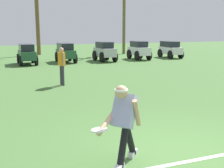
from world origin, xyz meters
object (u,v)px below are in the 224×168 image
object	(u,v)px
frisbee_thrower	(124,121)
teammate_midfield	(62,63)
frisbee_in_flight	(99,130)
palm_tree_left_of_centre	(124,9)
parked_car_slot_g	(170,49)
parked_car_slot_f	(139,50)
parked_car_slot_e	(105,51)
palm_tree_far_left	(37,7)
parked_car_slot_c	(27,53)
parked_car_slot_d	(65,52)

from	to	relation	value
frisbee_thrower	teammate_midfield	xyz separation A→B (m)	(0.68, 7.36, 0.15)
frisbee_in_flight	palm_tree_left_of_centre	world-z (taller)	palm_tree_left_of_centre
frisbee_thrower	parked_car_slot_g	distance (m)	19.42
parked_car_slot_f	palm_tree_left_of_centre	size ratio (longest dim) A/B	0.35
parked_car_slot_e	palm_tree_far_left	world-z (taller)	palm_tree_far_left
palm_tree_left_of_centre	parked_car_slot_c	bearing A→B (deg)	-152.12
frisbee_thrower	frisbee_in_flight	world-z (taller)	frisbee_thrower
parked_car_slot_c	parked_car_slot_d	xyz separation A→B (m)	(2.68, 0.24, 0.00)
parked_car_slot_e	parked_car_slot_g	bearing A→B (deg)	2.52
teammate_midfield	parked_car_slot_g	distance (m)	13.68
frisbee_in_flight	palm_tree_left_of_centre	bearing A→B (deg)	63.62
frisbee_thrower	parked_car_slot_f	size ratio (longest dim) A/B	0.58
parked_car_slot_c	parked_car_slot_f	distance (m)	8.43
parked_car_slot_e	parked_car_slot_d	bearing A→B (deg)	171.35
parked_car_slot_f	parked_car_slot_g	world-z (taller)	parked_car_slot_f
parked_car_slot_d	parked_car_slot_f	bearing A→B (deg)	-3.15
frisbee_thrower	parked_car_slot_g	bearing A→B (deg)	53.16
parked_car_slot_e	parked_car_slot_f	distance (m)	2.93
parked_car_slot_e	palm_tree_left_of_centre	bearing A→B (deg)	52.35
teammate_midfield	parked_car_slot_d	size ratio (longest dim) A/B	0.64
parked_car_slot_d	parked_car_slot_e	xyz separation A→B (m)	(2.82, -0.43, 0.02)
frisbee_in_flight	teammate_midfield	world-z (taller)	teammate_midfield
frisbee_thrower	teammate_midfield	world-z (taller)	teammate_midfield
teammate_midfield	parked_car_slot_g	xyz separation A→B (m)	(10.96, 8.18, -0.22)
parked_car_slot_c	palm_tree_left_of_centre	xyz separation A→B (m)	(9.55, 5.05, 3.46)
teammate_midfield	parked_car_slot_c	world-z (taller)	teammate_midfield
frisbee_thrower	parked_car_slot_e	size ratio (longest dim) A/B	0.60
parked_car_slot_g	palm_tree_left_of_centre	distance (m)	6.36
parked_car_slot_c	frisbee_in_flight	bearing A→B (deg)	-92.60
parked_car_slot_e	parked_car_slot_g	world-z (taller)	parked_car_slot_e
palm_tree_far_left	palm_tree_left_of_centre	distance (m)	7.95
teammate_midfield	frisbee_thrower	bearing A→B (deg)	-95.30
palm_tree_left_of_centre	parked_car_slot_g	bearing A→B (deg)	-69.33
frisbee_in_flight	teammate_midfield	distance (m)	7.63
frisbee_thrower	palm_tree_far_left	bearing A→B (deg)	84.70
teammate_midfield	palm_tree_far_left	xyz separation A→B (m)	(1.42, 15.30, 3.34)
teammate_midfield	parked_car_slot_c	xyz separation A→B (m)	(-0.47, 8.11, -0.22)
frisbee_in_flight	parked_car_slot_d	size ratio (longest dim) A/B	0.14
parked_car_slot_c	palm_tree_left_of_centre	size ratio (longest dim) A/B	0.35
teammate_midfield	parked_car_slot_f	size ratio (longest dim) A/B	0.65
parked_car_slot_c	parked_car_slot_e	distance (m)	5.51
parked_car_slot_f	parked_car_slot_g	distance (m)	3.00
parked_car_slot_c	frisbee_thrower	bearing A→B (deg)	-90.77
teammate_midfield	palm_tree_left_of_centre	world-z (taller)	palm_tree_left_of_centre
parked_car_slot_e	parked_car_slot_c	bearing A→B (deg)	178.00
frisbee_thrower	palm_tree_far_left	distance (m)	23.02
parked_car_slot_g	frisbee_in_flight	bearing A→B (deg)	-127.70
parked_car_slot_d	palm_tree_far_left	distance (m)	7.85
parked_car_slot_d	parked_car_slot_g	distance (m)	8.75
frisbee_thrower	palm_tree_left_of_centre	world-z (taller)	palm_tree_left_of_centre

